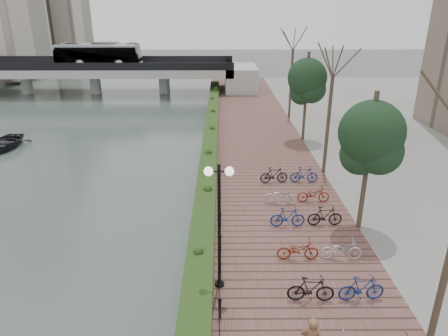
{
  "coord_description": "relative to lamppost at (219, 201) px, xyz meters",
  "views": [
    {
      "loc": [
        1.47,
        -7.64,
        10.1
      ],
      "look_at": [
        1.61,
        12.93,
        2.0
      ],
      "focal_mm": 32.0,
      "sensor_mm": 36.0,
      "label": 1
    }
  ],
  "objects": [
    {
      "name": "promenade",
      "position": [
        2.62,
        12.8,
        -3.76
      ],
      "size": [
        8.0,
        75.0,
        0.5
      ],
      "primitive_type": "cube",
      "color": "brown",
      "rests_on": "ground"
    },
    {
      "name": "bridge",
      "position": [
        -16.22,
        40.3,
        -0.64
      ],
      "size": [
        36.0,
        10.77,
        6.5
      ],
      "color": "#A3A49E",
      "rests_on": "ground"
    },
    {
      "name": "lamppost",
      "position": [
        0.0,
        0.0,
        0.0
      ],
      "size": [
        1.02,
        0.32,
        4.87
      ],
      "color": "black",
      "rests_on": "promenade"
    },
    {
      "name": "river_water",
      "position": [
        -16.38,
        20.3,
        -4.0
      ],
      "size": [
        30.0,
        130.0,
        0.02
      ],
      "primitive_type": "cube",
      "color": "#40504A",
      "rests_on": "ground"
    },
    {
      "name": "chain_fence",
      "position": [
        0.02,
        -2.7,
        -3.16
      ],
      "size": [
        0.1,
        14.1,
        0.7
      ],
      "color": "black",
      "rests_on": "promenade"
    },
    {
      "name": "street_trees",
      "position": [
        6.62,
        7.98,
        -0.32
      ],
      "size": [
        3.2,
        37.12,
        6.8
      ],
      "color": "#3A3022",
      "rests_on": "promenade"
    },
    {
      "name": "boat",
      "position": [
        -17.1,
        17.44,
        -3.51
      ],
      "size": [
        3.4,
        4.67,
        0.95
      ],
      "primitive_type": "imported",
      "rotation": [
        0.0,
        0.0,
        -0.03
      ],
      "color": "#232328",
      "rests_on": "river_water"
    },
    {
      "name": "hedge",
      "position": [
        -0.78,
        15.3,
        -3.21
      ],
      "size": [
        1.1,
        56.0,
        0.6
      ],
      "primitive_type": "cube",
      "color": "#1E3B15",
      "rests_on": "promenade"
    },
    {
      "name": "bicycle_parking",
      "position": [
        4.12,
        2.92,
        -3.04
      ],
      "size": [
        2.4,
        14.69,
        1.0
      ],
      "color": "silver",
      "rests_on": "promenade"
    }
  ]
}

